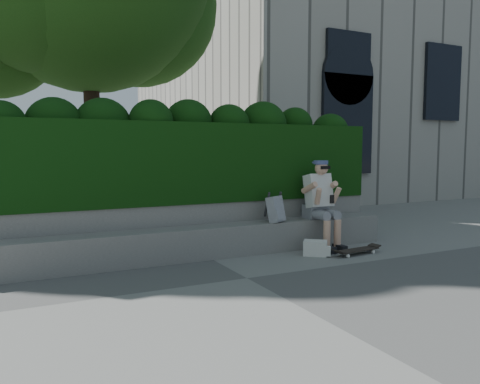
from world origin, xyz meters
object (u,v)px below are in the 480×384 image
person (321,200)px  backpack_plaid (276,209)px  skateboard (357,250)px  backpack_ground (315,248)px

person → backpack_plaid: 0.78m
skateboard → backpack_plaid: 1.34m
backpack_plaid → backpack_ground: size_ratio=1.17×
backpack_plaid → backpack_ground: backpack_plaid is taller
person → skateboard: size_ratio=1.81×
skateboard → backpack_ground: bearing=152.7°
person → skateboard: (0.19, -0.66, -0.69)m
skateboard → backpack_plaid: (-0.96, 0.74, 0.58)m
person → skateboard: bearing=-73.9°
backpack_plaid → backpack_ground: 0.83m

